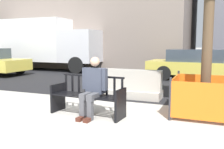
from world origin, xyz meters
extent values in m
plane|color=#B7B2A8|center=(0.00, 0.00, 0.00)|extent=(200.00, 200.00, 0.00)
cube|color=black|center=(0.00, 8.70, 0.00)|extent=(120.00, 12.00, 0.01)
cube|color=black|center=(-1.21, 1.19, 0.33)|extent=(0.09, 0.52, 0.66)
cube|color=black|center=(0.43, 1.07, 0.33)|extent=(0.09, 0.52, 0.66)
cube|color=black|center=(-0.39, 1.13, 0.22)|extent=(0.06, 0.33, 0.45)
cube|color=black|center=(-0.41, 0.90, 0.45)|extent=(1.60, 0.19, 0.02)
cube|color=black|center=(-0.40, 1.02, 0.45)|extent=(1.60, 0.19, 0.02)
cube|color=black|center=(-0.39, 1.13, 0.45)|extent=(1.60, 0.19, 0.02)
cube|color=black|center=(-0.38, 1.25, 0.45)|extent=(1.60, 0.19, 0.02)
cube|color=black|center=(-0.37, 1.36, 0.45)|extent=(1.60, 0.19, 0.02)
cube|color=black|center=(-0.37, 1.37, 0.86)|extent=(1.60, 0.16, 0.04)
cube|color=black|center=(-1.12, 1.43, 0.65)|extent=(0.05, 0.03, 0.38)
cube|color=black|center=(-0.93, 1.41, 0.65)|extent=(0.05, 0.03, 0.38)
cube|color=black|center=(-0.74, 1.40, 0.65)|extent=(0.05, 0.03, 0.38)
cube|color=black|center=(-0.56, 1.39, 0.65)|extent=(0.05, 0.03, 0.38)
cube|color=black|center=(-0.37, 1.37, 0.65)|extent=(0.05, 0.03, 0.38)
cube|color=black|center=(-0.18, 1.36, 0.65)|extent=(0.05, 0.03, 0.38)
cube|color=black|center=(0.00, 1.34, 0.65)|extent=(0.05, 0.03, 0.38)
cube|color=black|center=(0.19, 1.33, 0.65)|extent=(0.05, 0.03, 0.38)
cube|color=black|center=(0.38, 1.32, 0.65)|extent=(0.05, 0.03, 0.38)
cube|color=black|center=(-1.21, 1.17, 0.65)|extent=(0.08, 0.46, 0.03)
cube|color=black|center=(0.43, 1.05, 0.65)|extent=(0.08, 0.46, 0.03)
cube|color=#383D4C|center=(-0.21, 1.19, 0.79)|extent=(0.42, 0.27, 0.56)
sphere|color=tan|center=(-0.21, 1.17, 1.21)|extent=(0.21, 0.21, 0.21)
cube|color=#4C4C51|center=(-0.31, 0.98, 0.48)|extent=(0.17, 0.45, 0.14)
cube|color=#4C4C51|center=(-0.13, 0.96, 0.48)|extent=(0.17, 0.45, 0.14)
cube|color=#4C4C51|center=(-0.33, 0.81, 0.23)|extent=(0.12, 0.12, 0.45)
cube|color=#4C4C51|center=(-0.15, 0.79, 0.23)|extent=(0.12, 0.12, 0.45)
cube|color=#4C2319|center=(-0.33, 0.73, 0.04)|extent=(0.13, 0.27, 0.08)
cube|color=#4C2319|center=(-0.15, 0.71, 0.04)|extent=(0.13, 0.27, 0.08)
cube|color=#383D4C|center=(-0.45, 1.18, 0.83)|extent=(0.10, 0.13, 0.48)
cube|color=#383D4C|center=(0.04, 1.14, 0.83)|extent=(0.10, 0.13, 0.48)
cube|color=#ADA89E|center=(-0.13, 3.26, 0.12)|extent=(2.00, 0.68, 0.24)
cube|color=#ADA89E|center=(-0.13, 3.26, 0.54)|extent=(2.00, 0.30, 0.60)
cylinder|color=brown|center=(2.07, 2.09, 1.62)|extent=(0.22, 0.22, 3.23)
cylinder|color=#2D2D33|center=(1.40, 1.42, 0.46)|extent=(0.05, 0.05, 0.91)
cylinder|color=#2D2D33|center=(1.40, 2.75, 0.46)|extent=(0.05, 0.05, 0.91)
cube|color=orange|center=(2.07, 1.42, 0.46)|extent=(1.33, 0.03, 0.77)
cube|color=orange|center=(2.07, 2.75, 0.46)|extent=(1.33, 0.03, 0.77)
cube|color=orange|center=(1.40, 2.09, 0.46)|extent=(0.03, 1.33, 0.77)
cube|color=#DBC64C|center=(1.69, 7.89, 0.54)|extent=(4.58, 1.97, 0.56)
cube|color=#38424C|center=(1.51, 7.90, 1.08)|extent=(2.42, 1.64, 0.53)
cylinder|color=black|center=(0.35, 8.78, 0.32)|extent=(0.65, 0.26, 0.64)
cylinder|color=black|center=(0.26, 7.17, 0.32)|extent=(0.65, 0.26, 0.64)
cylinder|color=black|center=(-7.30, 6.68, 0.32)|extent=(0.64, 0.23, 0.64)
cube|color=silver|center=(-4.77, 8.98, 1.45)|extent=(2.01, 2.21, 1.80)
cube|color=silver|center=(-8.17, 9.00, 1.80)|extent=(4.81, 2.23, 2.50)
cylinder|color=black|center=(-4.57, 10.00, 0.45)|extent=(0.90, 0.29, 0.90)
cylinder|color=black|center=(-4.58, 7.96, 0.45)|extent=(0.90, 0.29, 0.90)
cylinder|color=black|center=(-9.85, 10.04, 0.45)|extent=(0.90, 0.29, 0.90)
cylinder|color=black|center=(-9.86, 8.00, 0.45)|extent=(0.90, 0.29, 0.90)
camera|label=1|loc=(2.16, -3.75, 1.61)|focal=40.00mm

